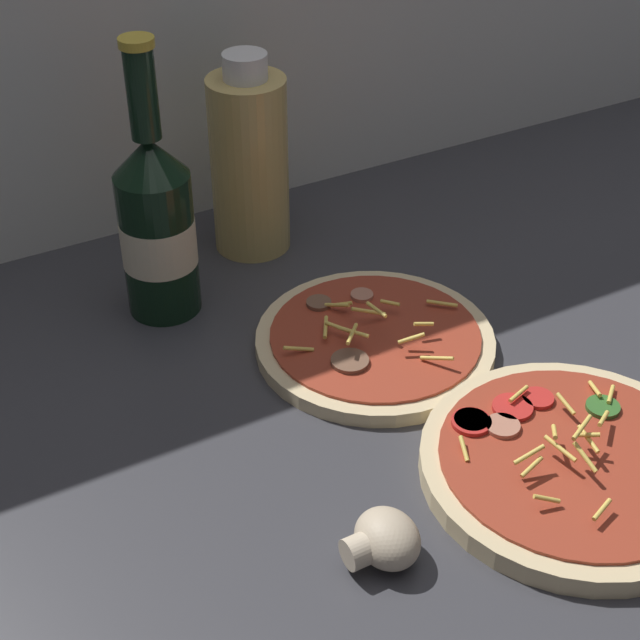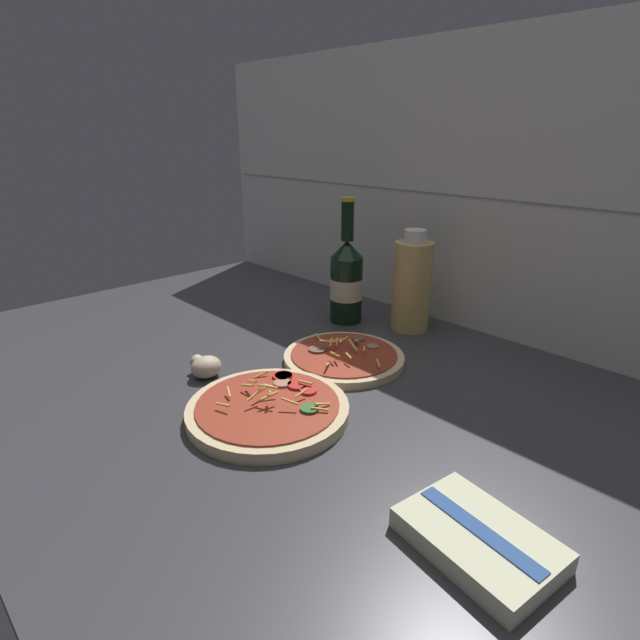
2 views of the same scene
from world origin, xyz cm
name	(u,v)px [view 2 (image 2 of 2)]	position (x,y,z in cm)	size (l,w,h in cm)	color
counter_slab	(311,405)	(0.00, 0.00, 1.25)	(160.00, 90.00, 2.50)	#38383D
tile_backsplash	(478,197)	(0.00, 45.50, 30.00)	(160.00, 1.13, 60.00)	silver
pizza_near	(268,409)	(-0.79, -7.93, 3.55)	(24.23, 24.23, 5.13)	beige
pizza_far	(344,357)	(-5.82, 13.60, 3.34)	(22.12, 22.12, 4.69)	beige
beer_bottle	(346,280)	(-20.25, 29.34, 11.99)	(7.13, 7.13, 27.08)	black
oil_bottle	(412,284)	(-7.59, 35.83, 12.27)	(8.04, 8.04, 21.26)	#D6B766
mushroom_left	(205,366)	(-18.26, -7.92, 4.38)	(5.63, 5.37, 3.76)	beige
dish_towel	(478,539)	(34.02, -8.43, 3.71)	(16.43, 12.46, 2.56)	beige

